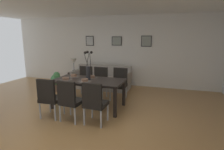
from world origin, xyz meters
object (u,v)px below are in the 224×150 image
(framed_picture_left, at_px, (90,41))
(sofa, at_px, (102,80))
(bowl_near_right, at_px, (74,75))
(framed_picture_center, at_px, (117,41))
(bowl_far_right, at_px, (92,77))
(bowl_far_left, at_px, (85,80))
(side_table, at_px, (74,79))
(table_lamp, at_px, (74,62))
(potted_plant, at_px, (56,80))
(dining_chair_near_right, at_px, (85,80))
(dining_chair_far_left, at_px, (70,99))
(dining_chair_mid_right, at_px, (119,82))
(centerpiece_vase, at_px, (88,69))
(dining_chair_near_left, at_px, (50,96))
(dining_table, at_px, (88,83))
(bowl_near_left, at_px, (66,78))
(framed_picture_right, at_px, (146,41))
(dining_chair_far_right, at_px, (100,81))
(dining_chair_mid_left, at_px, (94,101))

(framed_picture_left, bearing_deg, sofa, -41.69)
(bowl_near_right, height_order, framed_picture_center, framed_picture_center)
(bowl_far_right, distance_m, framed_picture_center, 2.50)
(bowl_far_left, height_order, side_table, bowl_far_left)
(table_lamp, relative_size, potted_plant, 0.76)
(dining_chair_near_right, bearing_deg, dining_chair_far_left, -73.66)
(dining_chair_mid_right, distance_m, centerpiece_vase, 1.18)
(dining_chair_near_left, distance_m, centerpiece_vase, 1.16)
(dining_table, height_order, table_lamp, table_lamp)
(bowl_far_left, xyz_separation_m, bowl_far_right, (0.00, 0.41, 0.00))
(dining_chair_mid_right, relative_size, table_lamp, 1.80)
(bowl_far_left, distance_m, sofa, 2.18)
(dining_chair_far_left, bearing_deg, sofa, 97.14)
(centerpiece_vase, distance_m, bowl_far_left, 0.32)
(dining_table, xyz_separation_m, bowl_far_left, (0.00, -0.21, 0.12))
(bowl_far_left, distance_m, bowl_far_right, 0.41)
(bowl_near_right, bearing_deg, bowl_near_left, -90.00)
(dining_table, xyz_separation_m, dining_chair_near_left, (-0.55, -0.88, -0.15))
(dining_chair_near_left, xyz_separation_m, dining_chair_mid_right, (1.12, 1.77, 0.00))
(bowl_near_left, distance_m, bowl_near_right, 0.41)
(sofa, relative_size, framed_picture_left, 5.44)
(dining_chair_mid_right, bearing_deg, framed_picture_right, 71.92)
(side_table, xyz_separation_m, framed_picture_center, (1.48, 0.66, 1.42))
(dining_chair_near_right, height_order, side_table, dining_chair_near_right)
(side_table, bearing_deg, dining_chair_far_right, -35.58)
(dining_table, relative_size, sofa, 0.88)
(centerpiece_vase, bearing_deg, bowl_far_right, 90.26)
(dining_chair_mid_left, height_order, bowl_near_right, dining_chair_mid_left)
(bowl_far_right, xyz_separation_m, sofa, (-0.37, 1.68, -0.50))
(dining_chair_mid_right, bearing_deg, dining_chair_far_right, -174.32)
(dining_chair_far_left, relative_size, table_lamp, 1.80)
(dining_chair_near_left, height_order, framed_picture_right, framed_picture_right)
(bowl_far_right, height_order, framed_picture_center, framed_picture_center)
(framed_picture_center, distance_m, potted_plant, 2.62)
(dining_chair_mid_right, height_order, bowl_near_right, dining_chair_mid_right)
(dining_table, bearing_deg, bowl_far_right, 90.00)
(dining_chair_near_right, height_order, centerpiece_vase, centerpiece_vase)
(dining_chair_near_left, bearing_deg, side_table, 108.73)
(dining_chair_near_right, bearing_deg, table_lamp, 132.95)
(bowl_far_left, relative_size, sofa, 0.08)
(table_lamp, bearing_deg, potted_plant, -104.08)
(dining_table, height_order, framed_picture_center, framed_picture_center)
(dining_chair_near_right, distance_m, potted_plant, 1.17)
(bowl_near_left, relative_size, sofa, 0.08)
(dining_chair_mid_left, distance_m, bowl_far_left, 0.89)
(bowl_far_left, xyz_separation_m, table_lamp, (-1.48, 2.08, 0.11))
(framed_picture_center, distance_m, framed_picture_right, 1.11)
(bowl_near_left, xyz_separation_m, table_lamp, (-0.94, 2.08, 0.11))
(potted_plant, bearing_deg, centerpiece_vase, -31.02)
(bowl_near_left, bearing_deg, bowl_near_right, 90.00)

